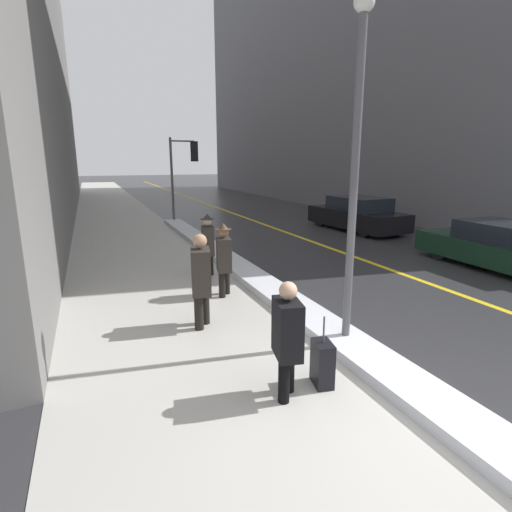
{
  "coord_description": "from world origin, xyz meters",
  "views": [
    {
      "loc": [
        -3.28,
        -2.91,
        2.85
      ],
      "look_at": [
        -0.4,
        4.0,
        1.05
      ],
      "focal_mm": 28.0,
      "sensor_mm": 36.0,
      "label": 1
    }
  ],
  "objects_px": {
    "traffic_light_near": "(186,162)",
    "pedestrian_trailing": "(224,257)",
    "pedestrian_nearside": "(287,335)",
    "parked_car_black": "(357,215)",
    "pedestrian_in_glasses": "(201,276)",
    "lamp_post": "(356,150)",
    "rolling_suitcase": "(322,364)",
    "pedestrian_in_fedora": "(208,243)",
    "parked_car_dark_green": "(507,248)"
  },
  "relations": [
    {
      "from": "pedestrian_in_glasses",
      "to": "rolling_suitcase",
      "type": "xyz_separation_m",
      "value": [
        0.94,
        -2.41,
        -0.62
      ]
    },
    {
      "from": "pedestrian_in_glasses",
      "to": "parked_car_black",
      "type": "bearing_deg",
      "value": 142.42
    },
    {
      "from": "pedestrian_in_fedora",
      "to": "parked_car_dark_green",
      "type": "height_order",
      "value": "pedestrian_in_fedora"
    },
    {
      "from": "pedestrian_nearside",
      "to": "pedestrian_in_glasses",
      "type": "bearing_deg",
      "value": -158.88
    },
    {
      "from": "lamp_post",
      "to": "pedestrian_nearside",
      "type": "height_order",
      "value": "lamp_post"
    },
    {
      "from": "pedestrian_in_glasses",
      "to": "parked_car_dark_green",
      "type": "xyz_separation_m",
      "value": [
        8.41,
        0.55,
        -0.32
      ]
    },
    {
      "from": "pedestrian_in_glasses",
      "to": "lamp_post",
      "type": "bearing_deg",
      "value": 63.17
    },
    {
      "from": "pedestrian_in_fedora",
      "to": "pedestrian_in_glasses",
      "type": "bearing_deg",
      "value": -5.85
    },
    {
      "from": "pedestrian_nearside",
      "to": "parked_car_dark_green",
      "type": "height_order",
      "value": "pedestrian_nearside"
    },
    {
      "from": "pedestrian_nearside",
      "to": "parked_car_black",
      "type": "bearing_deg",
      "value": 152.1
    },
    {
      "from": "pedestrian_in_fedora",
      "to": "rolling_suitcase",
      "type": "distance_m",
      "value": 5.41
    },
    {
      "from": "lamp_post",
      "to": "parked_car_black",
      "type": "relative_size",
      "value": 1.07
    },
    {
      "from": "pedestrian_in_glasses",
      "to": "rolling_suitcase",
      "type": "relative_size",
      "value": 1.75
    },
    {
      "from": "rolling_suitcase",
      "to": "pedestrian_nearside",
      "type": "bearing_deg",
      "value": -71.06
    },
    {
      "from": "pedestrian_in_glasses",
      "to": "parked_car_dark_green",
      "type": "bearing_deg",
      "value": 105.97
    },
    {
      "from": "traffic_light_near",
      "to": "pedestrian_nearside",
      "type": "bearing_deg",
      "value": -102.51
    },
    {
      "from": "lamp_post",
      "to": "pedestrian_in_fedora",
      "type": "distance_m",
      "value": 5.07
    },
    {
      "from": "lamp_post",
      "to": "parked_car_dark_green",
      "type": "bearing_deg",
      "value": 17.88
    },
    {
      "from": "pedestrian_trailing",
      "to": "rolling_suitcase",
      "type": "bearing_deg",
      "value": 13.16
    },
    {
      "from": "pedestrian_nearside",
      "to": "pedestrian_in_glasses",
      "type": "height_order",
      "value": "pedestrian_in_glasses"
    },
    {
      "from": "pedestrian_in_fedora",
      "to": "rolling_suitcase",
      "type": "bearing_deg",
      "value": 11.88
    },
    {
      "from": "lamp_post",
      "to": "pedestrian_nearside",
      "type": "distance_m",
      "value": 2.8
    },
    {
      "from": "pedestrian_in_glasses",
      "to": "rolling_suitcase",
      "type": "distance_m",
      "value": 2.66
    },
    {
      "from": "lamp_post",
      "to": "parked_car_dark_green",
      "type": "relative_size",
      "value": 1.04
    },
    {
      "from": "traffic_light_near",
      "to": "pedestrian_in_fedora",
      "type": "bearing_deg",
      "value": -103.96
    },
    {
      "from": "parked_car_black",
      "to": "rolling_suitcase",
      "type": "xyz_separation_m",
      "value": [
        -7.65,
        -9.67,
        -0.35
      ]
    },
    {
      "from": "pedestrian_nearside",
      "to": "pedestrian_trailing",
      "type": "height_order",
      "value": "pedestrian_trailing"
    },
    {
      "from": "parked_car_black",
      "to": "pedestrian_in_glasses",
      "type": "bearing_deg",
      "value": 126.76
    },
    {
      "from": "pedestrian_in_glasses",
      "to": "pedestrian_trailing",
      "type": "relative_size",
      "value": 1.04
    },
    {
      "from": "pedestrian_in_glasses",
      "to": "pedestrian_trailing",
      "type": "bearing_deg",
      "value": 160.58
    },
    {
      "from": "pedestrian_in_fedora",
      "to": "lamp_post",
      "type": "bearing_deg",
      "value": 23.94
    },
    {
      "from": "pedestrian_trailing",
      "to": "parked_car_dark_green",
      "type": "xyz_separation_m",
      "value": [
        7.54,
        -0.87,
        -0.27
      ]
    },
    {
      "from": "traffic_light_near",
      "to": "rolling_suitcase",
      "type": "distance_m",
      "value": 14.91
    },
    {
      "from": "traffic_light_near",
      "to": "parked_car_dark_green",
      "type": "height_order",
      "value": "traffic_light_near"
    },
    {
      "from": "pedestrian_nearside",
      "to": "pedestrian_trailing",
      "type": "bearing_deg",
      "value": -174.89
    },
    {
      "from": "lamp_post",
      "to": "pedestrian_in_glasses",
      "type": "bearing_deg",
      "value": 140.96
    },
    {
      "from": "pedestrian_nearside",
      "to": "pedestrian_trailing",
      "type": "distance_m",
      "value": 3.93
    },
    {
      "from": "pedestrian_nearside",
      "to": "pedestrian_in_fedora",
      "type": "height_order",
      "value": "pedestrian_in_fedora"
    },
    {
      "from": "parked_car_black",
      "to": "traffic_light_near",
      "type": "bearing_deg",
      "value": 47.08
    },
    {
      "from": "pedestrian_in_glasses",
      "to": "rolling_suitcase",
      "type": "height_order",
      "value": "pedestrian_in_glasses"
    },
    {
      "from": "lamp_post",
      "to": "rolling_suitcase",
      "type": "height_order",
      "value": "lamp_post"
    },
    {
      "from": "pedestrian_in_glasses",
      "to": "pedestrian_nearside",
      "type": "bearing_deg",
      "value": 21.12
    },
    {
      "from": "lamp_post",
      "to": "parked_car_dark_green",
      "type": "height_order",
      "value": "lamp_post"
    },
    {
      "from": "pedestrian_trailing",
      "to": "pedestrian_in_fedora",
      "type": "distance_m",
      "value": 1.55
    },
    {
      "from": "parked_car_dark_green",
      "to": "parked_car_black",
      "type": "bearing_deg",
      "value": 0.23
    },
    {
      "from": "lamp_post",
      "to": "rolling_suitcase",
      "type": "distance_m",
      "value": 2.98
    },
    {
      "from": "traffic_light_near",
      "to": "parked_car_black",
      "type": "relative_size",
      "value": 0.82
    },
    {
      "from": "pedestrian_in_fedora",
      "to": "parked_car_black",
      "type": "height_order",
      "value": "pedestrian_in_fedora"
    },
    {
      "from": "traffic_light_near",
      "to": "pedestrian_in_glasses",
      "type": "xyz_separation_m",
      "value": [
        -2.6,
        -12.2,
        -1.86
      ]
    },
    {
      "from": "traffic_light_near",
      "to": "pedestrian_trailing",
      "type": "xyz_separation_m",
      "value": [
        -1.72,
        -10.78,
        -1.91
      ]
    }
  ]
}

